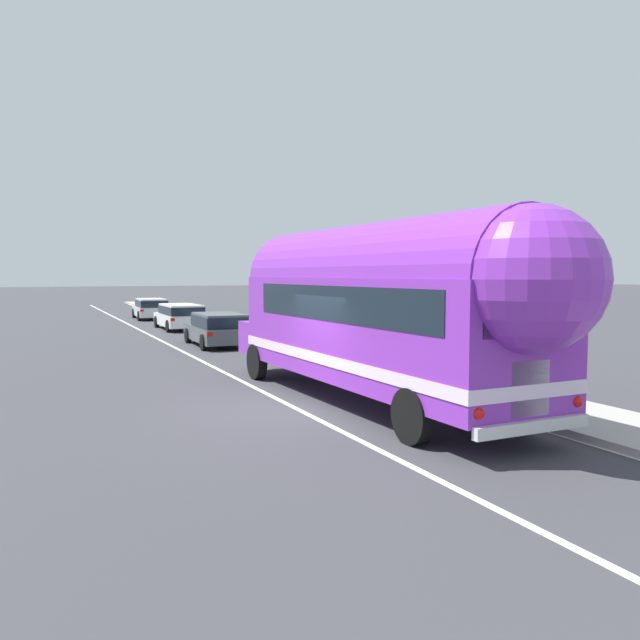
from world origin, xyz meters
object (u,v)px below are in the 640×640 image
object	(u,v)px
car_second	(180,315)
car_third	(151,307)
car_lead	(218,327)
painted_bus	(382,305)

from	to	relation	value
car_second	car_third	distance (m)	8.70
car_third	car_lead	bearing A→B (deg)	-90.65
car_third	car_second	bearing A→B (deg)	-89.58
car_lead	car_second	size ratio (longest dim) A/B	0.95
car_second	car_lead	bearing A→B (deg)	-91.75
car_lead	car_second	distance (m)	8.54
car_second	painted_bus	bearing A→B (deg)	-90.56
car_lead	car_third	xyz separation A→B (m)	(0.20, 17.23, 0.01)
painted_bus	car_lead	size ratio (longest dim) A/B	2.74
car_second	car_third	size ratio (longest dim) A/B	1.05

